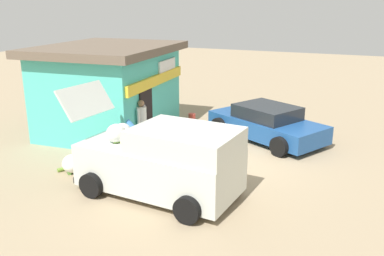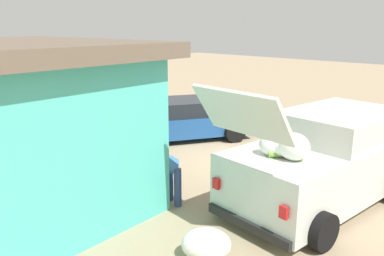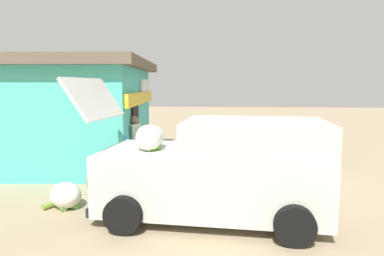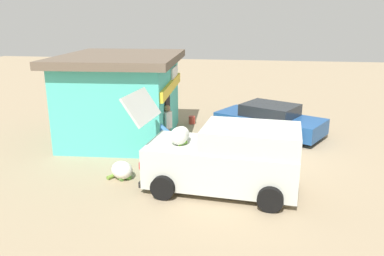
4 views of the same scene
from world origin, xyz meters
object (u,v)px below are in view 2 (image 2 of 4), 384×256
unloaded_banana_pile (206,245)px  paint_bucket (71,148)px  customer_bending (164,168)px  vendor_standing (138,152)px  delivery_van (322,159)px  storefront_bar (11,126)px  parked_sedan (181,120)px

unloaded_banana_pile → paint_bucket: 6.33m
unloaded_banana_pile → paint_bucket: unloaded_banana_pile is taller
customer_bending → unloaded_banana_pile: customer_bending is taller
vendor_standing → unloaded_banana_pile: (-2.68, 0.80, -0.70)m
unloaded_banana_pile → delivery_van: bearing=-95.0°
delivery_van → paint_bucket: (6.50, 1.98, -0.75)m
vendor_standing → customer_bending: size_ratio=1.29×
storefront_bar → paint_bucket: (2.30, -2.37, -1.48)m
storefront_bar → parked_sedan: storefront_bar is taller
parked_sedan → customer_bending: 4.93m
parked_sedan → vendor_standing: (-2.49, 3.66, 0.36)m
unloaded_banana_pile → paint_bucket: (6.23, -1.12, -0.07)m
storefront_bar → customer_bending: (-2.05, -2.05, -0.87)m
storefront_bar → parked_sedan: size_ratio=1.22×
customer_bending → paint_bucket: bearing=-4.1°
customer_bending → paint_bucket: size_ratio=3.67×
storefront_bar → customer_bending: storefront_bar is taller
paint_bucket → vendor_standing: bearing=174.9°
delivery_van → unloaded_banana_pile: 3.19m
vendor_standing → paint_bucket: size_ratio=4.75×
storefront_bar → customer_bending: bearing=-134.9°
vendor_standing → customer_bending: bearing=-179.7°
storefront_bar → parked_sedan: 5.94m
parked_sedan → unloaded_banana_pile: parked_sedan is taller
delivery_van → customer_bending: delivery_van is taller
storefront_bar → unloaded_banana_pile: storefront_bar is taller
parked_sedan → customer_bending: bearing=132.1°
vendor_standing → unloaded_banana_pile: bearing=163.3°
vendor_standing → customer_bending: vendor_standing is taller
storefront_bar → paint_bucket: 3.62m
vendor_standing → unloaded_banana_pile: vendor_standing is taller
delivery_van → paint_bucket: 6.83m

